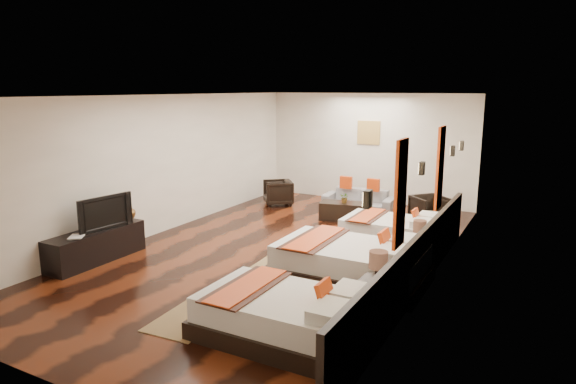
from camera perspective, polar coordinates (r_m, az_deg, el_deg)
The scene contains 30 objects.
floor at distance 9.26m, azimuth -1.06°, elevation -6.71°, with size 5.50×9.50×0.01m, color black.
ceiling at distance 8.79m, azimuth -1.13°, elevation 10.89°, with size 5.50×9.50×0.01m, color white.
back_wall at distance 13.22m, azimuth 9.11°, elevation 4.95°, with size 5.50×0.01×2.80m, color silver.
left_wall at distance 10.53m, azimuth -14.26°, elevation 3.02°, with size 0.01×9.50×2.80m, color silver.
right_wall at distance 7.96m, azimuth 16.43°, elevation 0.17°, with size 0.01×9.50×2.80m, color silver.
headboard_panel at distance 7.46m, azimuth 14.39°, elevation -8.06°, with size 0.08×6.60×0.90m, color black.
bed_near at distance 6.14m, azimuth 0.07°, elevation -13.89°, with size 2.11×1.33×0.81m.
bed_mid at distance 7.87m, azimuth 7.28°, elevation -7.88°, with size 2.31×1.45×0.88m.
bed_far at distance 9.87m, azimuth 11.85°, elevation -4.29°, with size 1.89×1.19×0.72m.
nightstand_a at distance 6.72m, azimuth 10.07°, elevation -11.36°, with size 0.45×0.45×0.90m.
nightstand_b at distance 8.67m, azimuth 14.58°, elevation -6.44°, with size 0.40×0.40×0.80m.
jute_mat_near at distance 6.85m, azimuth -10.86°, elevation -13.76°, with size 0.75×1.20×0.01m, color olive.
jute_mat_mid at distance 8.32m, azimuth -1.94°, elevation -8.85°, with size 0.75×1.20×0.01m, color olive.
jute_mat_far at distance 10.17m, azimuth 2.90°, elevation -4.98°, with size 0.75×1.20×0.01m, color olive.
tv_console at distance 9.27m, azimuth -20.92°, elevation -5.69°, with size 0.50×1.80×0.55m, color black.
tv at distance 9.18m, azimuth -20.32°, elevation -2.14°, with size 1.02×0.13×0.59m, color black.
book at distance 8.89m, azimuth -23.55°, elevation -4.71°, with size 0.22×0.30×0.03m, color black.
figurine at distance 9.61m, azimuth -17.94°, elevation -2.06°, with size 0.35×0.35×0.36m, color brown.
sofa at distance 12.36m, azimuth 8.06°, elevation -0.89°, with size 1.72×0.67×0.50m, color gray.
armchair_left at distance 12.76m, azimuth -1.15°, elevation -0.08°, with size 0.68×0.70×0.63m, color black.
armchair_right at distance 11.47m, azimuth 15.70°, elevation -1.92°, with size 0.66×0.68×0.62m, color black.
coffee_table at distance 11.42m, azimuth 6.21°, elevation -2.16°, with size 1.00×0.50×0.40m, color black.
table_plant at distance 11.31m, azimuth 6.46°, elevation -0.64°, with size 0.22×0.19×0.24m, color #2B5D1F.
orange_panel_a at distance 6.09m, azimuth 12.63°, elevation -0.21°, with size 0.04×0.40×1.30m, color #D86014.
orange_panel_b at distance 8.20m, azimuth 16.86°, elevation 2.61°, with size 0.04×0.40×1.30m, color #D86014.
sconce_near at distance 5.04m, azimuth 9.00°, elevation -0.80°, with size 0.07×0.12×0.18m.
sconce_mid at distance 7.12m, azimuth 14.92°, elevation 2.61°, with size 0.07×0.12×0.18m.
sconce_far at distance 9.26m, azimuth 18.16°, elevation 4.46°, with size 0.07×0.12×0.18m.
sconce_lounge at distance 10.14m, azimuth 19.09°, elevation 4.98°, with size 0.07×0.12×0.18m.
gold_artwork at distance 13.16m, azimuth 9.13°, elevation 6.67°, with size 0.60×0.04×0.60m, color #AD873F.
Camera 1 is at (4.32, -7.65, 2.93)m, focal length 31.34 mm.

